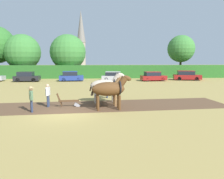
{
  "coord_description": "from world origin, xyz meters",
  "views": [
    {
      "loc": [
        2.22,
        -14.08,
        3.53
      ],
      "look_at": [
        3.24,
        3.24,
        1.1
      ],
      "focal_mm": 35.0,
      "sensor_mm": 36.0,
      "label": 1
    }
  ],
  "objects_px": {
    "parked_car_center_right": "(114,76)",
    "parked_car_far_right": "(187,76)",
    "plow": "(71,102)",
    "farmer_at_plow": "(48,94)",
    "farmer_onlooker_left": "(31,97)",
    "draft_horse_lead_left": "(110,89)",
    "parked_car_center_left": "(27,77)",
    "draft_horse_trail_left": "(106,85)",
    "tree_center_left": "(22,52)",
    "parked_car_right": "(153,76)",
    "farmer_beside_team": "(107,88)",
    "church_spire": "(81,38)",
    "tree_center": "(68,52)",
    "parked_car_center": "(71,76)",
    "tree_center_right": "(181,49)",
    "draft_horse_lead_right": "(108,89)"
  },
  "relations": [
    {
      "from": "farmer_at_plow",
      "to": "parked_car_center",
      "type": "bearing_deg",
      "value": 96.59
    },
    {
      "from": "tree_center",
      "to": "farmer_beside_team",
      "type": "relative_size",
      "value": 5.18
    },
    {
      "from": "parked_car_center",
      "to": "parked_car_center_right",
      "type": "height_order",
      "value": "parked_car_center"
    },
    {
      "from": "tree_center",
      "to": "parked_car_center",
      "type": "bearing_deg",
      "value": -79.33
    },
    {
      "from": "farmer_onlooker_left",
      "to": "parked_car_right",
      "type": "xyz_separation_m",
      "value": [
        13.29,
        20.31,
        -0.3
      ]
    },
    {
      "from": "tree_center_right",
      "to": "parked_car_center",
      "type": "bearing_deg",
      "value": -158.8
    },
    {
      "from": "parked_car_far_right",
      "to": "draft_horse_lead_left",
      "type": "bearing_deg",
      "value": -112.01
    },
    {
      "from": "farmer_at_plow",
      "to": "parked_car_far_right",
      "type": "xyz_separation_m",
      "value": [
        18.51,
        19.66,
        -0.24
      ]
    },
    {
      "from": "farmer_at_plow",
      "to": "parked_car_center_left",
      "type": "bearing_deg",
      "value": 116.44
    },
    {
      "from": "farmer_onlooker_left",
      "to": "parked_car_far_right",
      "type": "bearing_deg",
      "value": 24.95
    },
    {
      "from": "draft_horse_lead_right",
      "to": "parked_car_right",
      "type": "height_order",
      "value": "draft_horse_lead_right"
    },
    {
      "from": "farmer_beside_team",
      "to": "draft_horse_lead_left",
      "type": "bearing_deg",
      "value": -88.13
    },
    {
      "from": "farmer_at_plow",
      "to": "farmer_onlooker_left",
      "type": "bearing_deg",
      "value": -110.41
    },
    {
      "from": "parked_car_center_right",
      "to": "parked_car_far_right",
      "type": "xyz_separation_m",
      "value": [
        12.33,
        0.54,
        0.04
      ]
    },
    {
      "from": "parked_car_center_left",
      "to": "parked_car_far_right",
      "type": "height_order",
      "value": "parked_car_far_right"
    },
    {
      "from": "tree_center_left",
      "to": "parked_car_center",
      "type": "bearing_deg",
      "value": -39.33
    },
    {
      "from": "tree_center_left",
      "to": "draft_horse_lead_left",
      "type": "xyz_separation_m",
      "value": [
        15.53,
        -28.76,
        -3.37
      ]
    },
    {
      "from": "tree_center_right",
      "to": "parked_car_center_right",
      "type": "xyz_separation_m",
      "value": [
        -14.07,
        -8.21,
        -4.83
      ]
    },
    {
      "from": "tree_center_left",
      "to": "farmer_onlooker_left",
      "type": "bearing_deg",
      "value": -70.63
    },
    {
      "from": "parked_car_center_left",
      "to": "tree_center_left",
      "type": "bearing_deg",
      "value": 109.38
    },
    {
      "from": "tree_center",
      "to": "parked_car_center",
      "type": "xyz_separation_m",
      "value": [
        1.5,
        -7.94,
        -4.08
      ]
    },
    {
      "from": "draft_horse_trail_left",
      "to": "draft_horse_lead_left",
      "type": "bearing_deg",
      "value": -90.21
    },
    {
      "from": "farmer_at_plow",
      "to": "farmer_onlooker_left",
      "type": "xyz_separation_m",
      "value": [
        -0.74,
        -1.59,
        0.02
      ]
    },
    {
      "from": "farmer_beside_team",
      "to": "parked_car_far_right",
      "type": "height_order",
      "value": "farmer_beside_team"
    },
    {
      "from": "tree_center_left",
      "to": "plow",
      "type": "xyz_separation_m",
      "value": [
        12.66,
        -27.68,
        -4.5
      ]
    },
    {
      "from": "parked_car_center_right",
      "to": "tree_center_left",
      "type": "bearing_deg",
      "value": 161.76
    },
    {
      "from": "farmer_beside_team",
      "to": "parked_car_center_right",
      "type": "xyz_separation_m",
      "value": [
        1.67,
        15.57,
        -0.2
      ]
    },
    {
      "from": "draft_horse_lead_left",
      "to": "draft_horse_trail_left",
      "type": "bearing_deg",
      "value": 89.79
    },
    {
      "from": "church_spire",
      "to": "farmer_beside_team",
      "type": "bearing_deg",
      "value": -83.5
    },
    {
      "from": "parked_car_center_left",
      "to": "parked_car_center_right",
      "type": "height_order",
      "value": "parked_car_center_left"
    },
    {
      "from": "tree_center",
      "to": "parked_car_center",
      "type": "height_order",
      "value": "tree_center"
    },
    {
      "from": "parked_car_center_right",
      "to": "parked_car_far_right",
      "type": "bearing_deg",
      "value": 10.63
    },
    {
      "from": "parked_car_center_right",
      "to": "parked_car_center_left",
      "type": "bearing_deg",
      "value": -170.79
    },
    {
      "from": "tree_center_right",
      "to": "farmer_beside_team",
      "type": "distance_m",
      "value": 28.88
    },
    {
      "from": "farmer_onlooker_left",
      "to": "parked_car_center",
      "type": "bearing_deg",
      "value": 67.07
    },
    {
      "from": "farmer_at_plow",
      "to": "parked_car_far_right",
      "type": "relative_size",
      "value": 0.36
    },
    {
      "from": "tree_center_left",
      "to": "church_spire",
      "type": "relative_size",
      "value": 0.39
    },
    {
      "from": "plow",
      "to": "church_spire",
      "type": "bearing_deg",
      "value": 89.04
    },
    {
      "from": "tree_center_left",
      "to": "parked_car_far_right",
      "type": "height_order",
      "value": "tree_center_left"
    },
    {
      "from": "draft_horse_lead_left",
      "to": "parked_car_center_left",
      "type": "xyz_separation_m",
      "value": [
        -12.14,
        19.98,
        -0.72
      ]
    },
    {
      "from": "plow",
      "to": "farmer_beside_team",
      "type": "distance_m",
      "value": 4.63
    },
    {
      "from": "draft_horse_trail_left",
      "to": "parked_car_right",
      "type": "height_order",
      "value": "draft_horse_trail_left"
    },
    {
      "from": "church_spire",
      "to": "plow",
      "type": "height_order",
      "value": "church_spire"
    },
    {
      "from": "tree_center_right",
      "to": "farmer_beside_team",
      "type": "xyz_separation_m",
      "value": [
        -15.74,
        -23.77,
        -4.63
      ]
    },
    {
      "from": "plow",
      "to": "parked_car_right",
      "type": "bearing_deg",
      "value": 55.2
    },
    {
      "from": "farmer_at_plow",
      "to": "tree_center_right",
      "type": "bearing_deg",
      "value": 57.91
    },
    {
      "from": "tree_center_right",
      "to": "parked_car_far_right",
      "type": "xyz_separation_m",
      "value": [
        -1.74,
        -7.66,
        -4.79
      ]
    },
    {
      "from": "tree_center_left",
      "to": "parked_car_right",
      "type": "xyz_separation_m",
      "value": [
        23.56,
        -8.89,
        -4.11
      ]
    },
    {
      "from": "farmer_beside_team",
      "to": "parked_car_center_left",
      "type": "height_order",
      "value": "farmer_beside_team"
    },
    {
      "from": "plow",
      "to": "parked_car_center_right",
      "type": "relative_size",
      "value": 0.42
    }
  ]
}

